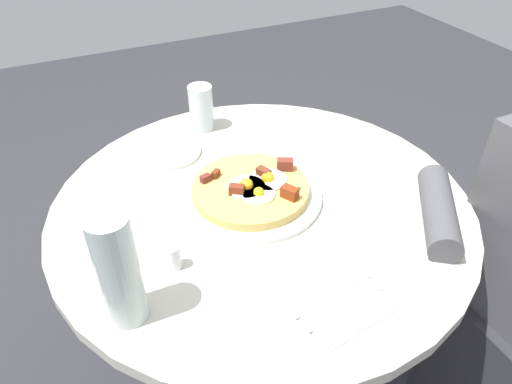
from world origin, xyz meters
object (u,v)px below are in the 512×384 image
bread_plate (169,152)px  water_bottle (118,270)px  dining_table (261,252)px  breakfast_pizza (252,188)px  knife (346,307)px  pizza_plate (250,195)px  water_glass (201,108)px  fork (333,294)px  salt_shaker (174,257)px

bread_plate → water_bottle: 0.54m
dining_table → breakfast_pizza: size_ratio=3.57×
water_bottle → breakfast_pizza: bearing=-57.8°
dining_table → breakfast_pizza: bearing=36.6°
knife → pizza_plate: bearing=-95.6°
pizza_plate → water_glass: bearing=-1.8°
fork → breakfast_pizza: bearing=-96.7°
pizza_plate → water_glass: water_glass is taller
knife → salt_shaker: bearing=-51.8°
dining_table → knife: bearing=179.9°
pizza_plate → fork: size_ratio=1.86×
water_glass → dining_table: bearing=-178.9°
pizza_plate → knife: bearing=-177.2°
fork → pizza_plate: bearing=-96.2°
fork → water_bottle: 0.39m
bread_plate → salt_shaker: bearing=164.6°
bread_plate → salt_shaker: (-0.41, 0.11, 0.02)m
breakfast_pizza → knife: breakfast_pizza is taller
pizza_plate → knife: (-0.37, -0.02, 0.00)m
knife → salt_shaker: salt_shaker is taller
salt_shaker → knife: bearing=-133.4°
fork → salt_shaker: (0.20, 0.24, 0.02)m
knife → salt_shaker: size_ratio=3.33×
water_glass → salt_shaker: bearing=154.1°
pizza_plate → fork: 0.34m
breakfast_pizza → dining_table: bearing=-143.4°
dining_table → water_bottle: 0.49m
salt_shaker → water_bottle: bearing=124.8°
dining_table → pizza_plate: 0.18m
dining_table → water_glass: (0.38, 0.01, 0.23)m
pizza_plate → bread_plate: bearing=23.8°
water_bottle → salt_shaker: (0.08, -0.11, -0.09)m
knife → water_glass: bearing=-97.9°
knife → dining_table: bearing=-98.5°
pizza_plate → breakfast_pizza: bearing=-117.6°
dining_table → water_bottle: (-0.19, 0.36, 0.28)m
pizza_plate → water_bottle: 0.42m
fork → bread_plate: bearing=-86.2°
fork → water_bottle: bearing=-27.5°
water_glass → water_bottle: water_bottle is taller
bread_plate → knife: 0.65m
water_bottle → fork: bearing=-109.1°
salt_shaker → bread_plate: bearing=-15.4°
water_bottle → knife: bearing=-113.8°
salt_shaker → dining_table: bearing=-64.6°
dining_table → knife: 0.39m
dining_table → water_bottle: bearing=118.5°
bread_plate → water_bottle: size_ratio=0.75×
dining_table → knife: knife is taller
breakfast_pizza → bread_plate: (0.27, 0.12, -0.02)m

